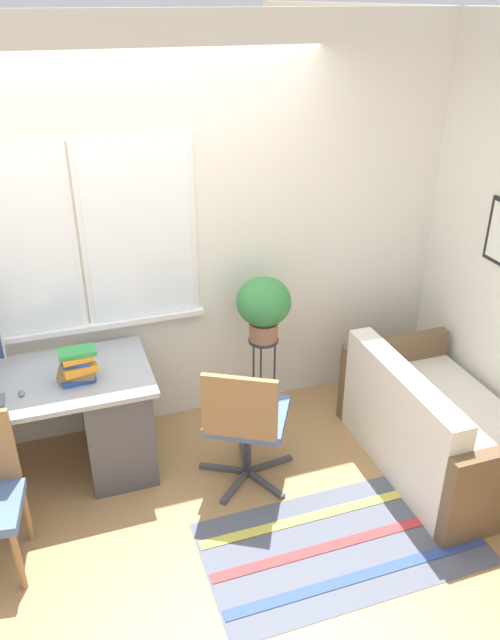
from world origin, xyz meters
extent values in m
plane|color=tan|center=(0.00, 0.00, 0.00)|extent=(14.00, 14.00, 0.00)
cube|color=white|center=(0.00, 0.80, 1.35)|extent=(9.00, 0.06, 2.70)
cube|color=white|center=(-0.69, 0.76, 1.42)|extent=(0.73, 0.02, 1.21)
cube|color=white|center=(-0.69, 0.75, 1.42)|extent=(0.66, 0.01, 1.14)
cube|color=white|center=(0.05, 0.76, 1.42)|extent=(0.73, 0.02, 1.21)
cube|color=white|center=(0.05, 0.75, 1.42)|extent=(0.66, 0.01, 1.14)
cube|color=white|center=(-0.32, 0.76, 0.83)|extent=(1.53, 0.11, 0.04)
cube|color=#4C4C51|center=(-0.25, 0.36, 0.35)|extent=(0.40, 0.64, 0.69)
ellipsoid|color=slate|center=(-0.77, 0.23, 0.74)|extent=(0.03, 0.06, 0.03)
cube|color=#2851B2|center=(-0.45, 0.29, 0.74)|extent=(0.20, 0.14, 0.04)
cube|color=olive|center=(-0.45, 0.29, 0.78)|extent=(0.24, 0.17, 0.04)
cube|color=orange|center=(-0.43, 0.27, 0.82)|extent=(0.21, 0.17, 0.04)
cube|color=#2851B2|center=(-0.45, 0.29, 0.86)|extent=(0.16, 0.12, 0.03)
cube|color=orange|center=(-0.44, 0.27, 0.89)|extent=(0.19, 0.12, 0.03)
cube|color=green|center=(-0.43, 0.29, 0.92)|extent=(0.22, 0.12, 0.03)
cylinder|color=olive|center=(-0.88, -0.49, 0.20)|extent=(0.04, 0.04, 0.41)
cylinder|color=olive|center=(-0.83, -0.16, 0.20)|extent=(0.04, 0.04, 0.41)
cube|color=#47474C|center=(0.37, 0.05, 0.01)|extent=(0.30, 0.19, 0.03)
cube|color=#47474C|center=(0.39, -0.14, 0.01)|extent=(0.26, 0.24, 0.03)
cube|color=#47474C|center=(0.57, -0.18, 0.01)|extent=(0.17, 0.31, 0.03)
cube|color=#47474C|center=(0.67, -0.01, 0.01)|extent=(0.32, 0.07, 0.03)
cube|color=#47474C|center=(0.54, 0.12, 0.01)|extent=(0.10, 0.32, 0.03)
cylinder|color=#333338|center=(0.51, -0.03, 0.23)|extent=(0.04, 0.04, 0.40)
cube|color=#4C6699|center=(0.51, -0.03, 0.46)|extent=(0.64, 0.63, 0.06)
cube|color=olive|center=(0.39, -0.24, 0.69)|extent=(0.40, 0.25, 0.40)
cube|color=white|center=(1.75, -0.31, 0.20)|extent=(0.82, 1.17, 0.41)
cube|color=white|center=(1.41, -0.31, 0.58)|extent=(0.16, 1.17, 0.35)
cube|color=brown|center=(1.75, 0.32, 0.30)|extent=(0.82, 0.09, 0.60)
cylinder|color=#333338|center=(0.80, 0.49, 0.66)|extent=(0.21, 0.21, 0.02)
cylinder|color=#333338|center=(0.89, 0.49, 0.33)|extent=(0.01, 0.01, 0.65)
cylinder|color=#333338|center=(0.75, 0.57, 0.33)|extent=(0.01, 0.01, 0.65)
cylinder|color=#333338|center=(0.75, 0.42, 0.33)|extent=(0.01, 0.01, 0.65)
cylinder|color=#9E6B4C|center=(0.80, 0.49, 0.74)|extent=(0.20, 0.20, 0.13)
ellipsoid|color=#388442|center=(0.80, 0.49, 0.96)|extent=(0.37, 0.37, 0.33)
cube|color=#565B6B|center=(0.83, -0.76, 0.00)|extent=(1.57, 0.83, 0.01)
cube|color=#334C99|center=(0.83, -1.00, 0.01)|extent=(1.54, 0.07, 0.00)
cube|color=#C63838|center=(0.83, -0.76, 0.01)|extent=(1.54, 0.07, 0.00)
cube|color=#DBCC4C|center=(0.83, -0.52, 0.01)|extent=(1.54, 0.07, 0.00)
camera|label=1|loc=(-0.49, -3.00, 2.76)|focal=35.00mm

